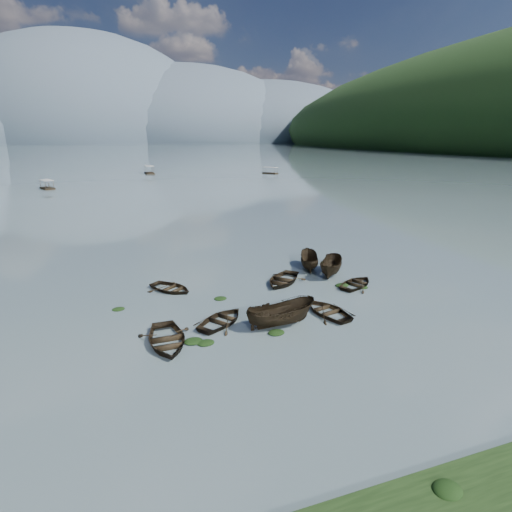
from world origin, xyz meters
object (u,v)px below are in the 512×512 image
object	(u,v)px
rowboat_3	(328,313)
pontoon_centre	(150,174)
rowboat_0	(167,344)
pontoon_left	(48,189)

from	to	relation	value
rowboat_3	pontoon_centre	bearing A→B (deg)	-100.89
pontoon_centre	rowboat_3	bearing A→B (deg)	-91.35
rowboat_3	rowboat_0	bearing A→B (deg)	-8.84
rowboat_3	pontoon_left	bearing A→B (deg)	-83.07
rowboat_3	pontoon_left	world-z (taller)	pontoon_left
pontoon_left	pontoon_centre	xyz separation A→B (m)	(26.97, 34.53, 0.00)
rowboat_0	rowboat_3	distance (m)	11.59
rowboat_0	pontoon_centre	world-z (taller)	pontoon_centre
rowboat_0	rowboat_3	size ratio (longest dim) A/B	1.15
rowboat_0	pontoon_left	bearing A→B (deg)	101.76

